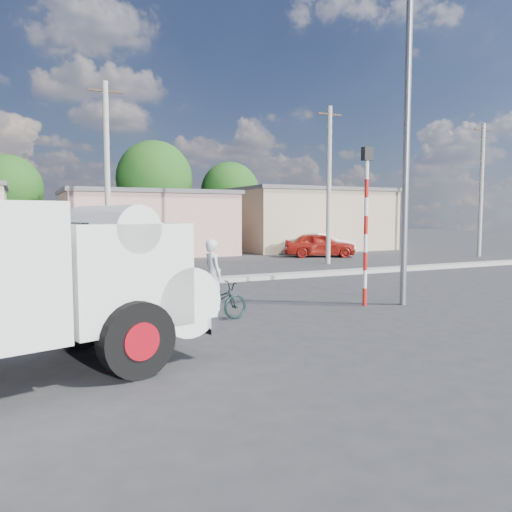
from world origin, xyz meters
name	(u,v)px	position (x,y,z in m)	size (l,w,h in m)	color
ground_plane	(291,328)	(0.00, 0.00, 0.00)	(120.00, 120.00, 0.00)	#2A2A2D
median	(184,282)	(0.00, 8.00, 0.08)	(40.00, 0.80, 0.16)	#99968E
bicycle	(213,302)	(-1.32, 1.40, 0.47)	(0.62, 1.77, 0.93)	#162928
cyclist	(213,287)	(-1.32, 1.40, 0.83)	(0.60, 0.40, 1.66)	silver
car_cream	(323,244)	(12.18, 17.39, 0.67)	(1.43, 4.09, 1.35)	beige
car_red	(320,245)	(11.00, 15.89, 0.73)	(1.72, 4.28, 1.46)	maroon
traffic_pole	(366,212)	(3.20, 1.50, 2.59)	(0.28, 0.18, 4.36)	red
streetlight	(402,125)	(4.14, 1.20, 4.96)	(2.34, 0.22, 9.00)	slate
building_row	(133,221)	(1.10, 22.00, 2.13)	(37.80, 7.30, 4.44)	beige
tree_row	(65,183)	(-2.27, 28.62, 4.83)	(34.13, 7.32, 8.10)	#38281E
utility_poles	(224,181)	(3.25, 12.00, 4.07)	(35.40, 0.24, 8.00)	#99968E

